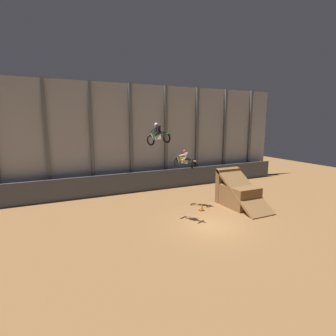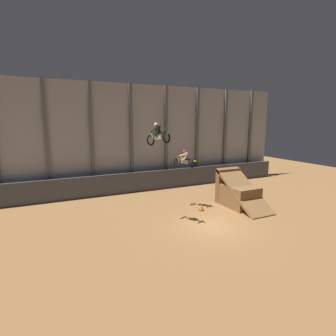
{
  "view_description": "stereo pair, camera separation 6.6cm",
  "coord_description": "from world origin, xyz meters",
  "px_view_note": "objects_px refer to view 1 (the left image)",
  "views": [
    {
      "loc": [
        -9.78,
        -13.65,
        6.93
      ],
      "look_at": [
        -0.8,
        5.17,
        3.19
      ],
      "focal_mm": 28.0,
      "sensor_mm": 36.0,
      "label": 1
    },
    {
      "loc": [
        -9.72,
        -13.68,
        6.93
      ],
      "look_at": [
        -0.8,
        5.17,
        3.19
      ],
      "focal_mm": 28.0,
      "sensor_mm": 36.0,
      "label": 2
    }
  ],
  "objects_px": {
    "rider_bike_left_air": "(158,135)",
    "rider_bike_right_air": "(184,160)",
    "traffic_cone_near_ramp": "(202,207)",
    "hay_bale_trackside": "(254,198)",
    "dirt_ramp": "(237,193)"
  },
  "relations": [
    {
      "from": "rider_bike_left_air",
      "to": "traffic_cone_near_ramp",
      "type": "xyz_separation_m",
      "value": [
        4.03,
        0.81,
        -5.73
      ]
    },
    {
      "from": "dirt_ramp",
      "to": "traffic_cone_near_ramp",
      "type": "xyz_separation_m",
      "value": [
        -3.35,
        0.09,
        -0.77
      ]
    },
    {
      "from": "rider_bike_right_air",
      "to": "hay_bale_trackside",
      "type": "xyz_separation_m",
      "value": [
        6.31,
        -1.29,
        -3.57
      ]
    },
    {
      "from": "dirt_ramp",
      "to": "hay_bale_trackside",
      "type": "relative_size",
      "value": 4.33
    },
    {
      "from": "rider_bike_left_air",
      "to": "hay_bale_trackside",
      "type": "xyz_separation_m",
      "value": [
        9.55,
        0.98,
        -5.73
      ]
    },
    {
      "from": "rider_bike_left_air",
      "to": "rider_bike_right_air",
      "type": "bearing_deg",
      "value": 9.12
    },
    {
      "from": "rider_bike_left_air",
      "to": "hay_bale_trackside",
      "type": "bearing_deg",
      "value": -19.97
    },
    {
      "from": "rider_bike_right_air",
      "to": "hay_bale_trackside",
      "type": "bearing_deg",
      "value": -53.87
    },
    {
      "from": "traffic_cone_near_ramp",
      "to": "hay_bale_trackside",
      "type": "distance_m",
      "value": 5.52
    },
    {
      "from": "rider_bike_left_air",
      "to": "rider_bike_right_air",
      "type": "xyz_separation_m",
      "value": [
        3.24,
        2.26,
        -2.15
      ]
    },
    {
      "from": "rider_bike_right_air",
      "to": "traffic_cone_near_ramp",
      "type": "relative_size",
      "value": 2.82
    },
    {
      "from": "dirt_ramp",
      "to": "rider_bike_right_air",
      "type": "distance_m",
      "value": 5.24
    },
    {
      "from": "traffic_cone_near_ramp",
      "to": "hay_bale_trackside",
      "type": "xyz_separation_m",
      "value": [
        5.52,
        0.17,
        -0.0
      ]
    },
    {
      "from": "rider_bike_left_air",
      "to": "rider_bike_right_air",
      "type": "distance_m",
      "value": 4.5
    },
    {
      "from": "dirt_ramp",
      "to": "rider_bike_left_air",
      "type": "distance_m",
      "value": 8.93
    }
  ]
}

